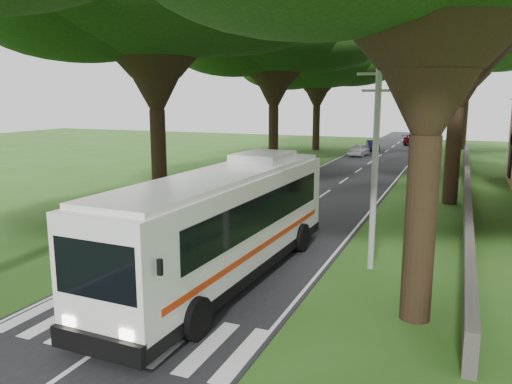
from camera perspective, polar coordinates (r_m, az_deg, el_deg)
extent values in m
plane|color=#264B15|center=(16.71, -10.28, -12.54)|extent=(140.00, 140.00, 0.00)
cube|color=black|center=(39.31, 9.70, 1.07)|extent=(8.00, 120.00, 0.04)
cube|color=silver|center=(15.22, -14.48, -15.14)|extent=(8.00, 3.00, 0.01)
cube|color=#383533|center=(37.31, 22.97, 0.75)|extent=(0.35, 50.00, 1.20)
cylinder|color=gray|center=(19.23, 13.43, 2.83)|extent=(0.24, 0.24, 8.00)
cube|color=gray|center=(19.07, 13.89, 13.00)|extent=(1.60, 0.10, 0.10)
cube|color=gray|center=(19.06, 13.81, 11.19)|extent=(1.20, 0.10, 0.10)
cylinder|color=gray|center=(39.02, 18.16, 6.52)|extent=(0.24, 0.24, 8.00)
cube|color=gray|center=(38.95, 18.46, 11.51)|extent=(1.60, 0.10, 0.10)
cube|color=gray|center=(38.94, 18.41, 10.63)|extent=(1.20, 0.10, 0.10)
cylinder|color=gray|center=(58.96, 19.72, 7.71)|extent=(0.24, 0.24, 8.00)
cube|color=gray|center=(58.91, 19.93, 11.01)|extent=(1.60, 0.10, 0.10)
cube|color=gray|center=(58.90, 19.89, 10.43)|extent=(1.20, 0.10, 0.10)
cylinder|color=black|center=(30.00, -11.04, 3.65)|extent=(0.90, 0.90, 5.86)
cone|color=black|center=(29.80, -11.38, 12.91)|extent=(3.20, 3.20, 3.80)
cylinder|color=black|center=(45.85, 2.00, 6.18)|extent=(0.90, 0.90, 5.71)
cone|color=black|center=(45.71, 2.04, 12.13)|extent=(3.20, 3.20, 3.80)
ellipsoid|color=black|center=(45.98, 2.08, 17.22)|extent=(15.08, 15.08, 6.33)
cylinder|color=black|center=(63.26, 6.89, 7.24)|extent=(0.90, 0.90, 5.38)
cone|color=black|center=(63.14, 6.99, 11.40)|extent=(3.20, 3.20, 3.80)
ellipsoid|color=black|center=(63.29, 7.06, 14.73)|extent=(16.26, 16.26, 6.83)
cylinder|color=black|center=(15.34, 18.22, -4.15)|extent=(0.90, 0.90, 5.52)
cone|color=black|center=(14.88, 19.31, 13.47)|extent=(3.20, 3.20, 3.80)
cylinder|color=black|center=(33.03, 21.56, 3.81)|extent=(0.90, 0.90, 5.94)
cone|color=black|center=(32.85, 22.16, 12.26)|extent=(3.20, 3.20, 3.80)
cylinder|color=black|center=(50.95, 21.44, 6.29)|extent=(0.90, 0.90, 6.38)
cone|color=black|center=(50.86, 21.84, 12.01)|extent=(3.20, 3.20, 3.80)
ellipsoid|color=black|center=(51.26, 22.24, 17.48)|extent=(14.61, 14.61, 6.14)
cylinder|color=black|center=(68.92, 22.61, 7.07)|extent=(0.90, 0.90, 6.06)
cone|color=black|center=(68.84, 22.91, 11.16)|extent=(3.20, 3.20, 3.80)
ellipsoid|color=black|center=(69.08, 23.20, 14.88)|extent=(14.54, 14.54, 6.11)
cube|color=white|center=(17.99, -3.47, -3.43)|extent=(3.26, 13.52, 3.30)
cube|color=black|center=(18.17, -2.99, -1.74)|extent=(3.23, 11.06, 1.23)
cube|color=black|center=(18.45, -3.41, -8.23)|extent=(3.30, 13.56, 0.39)
cube|color=#B9300C|center=(18.19, -3.44, -5.73)|extent=(3.26, 12.18, 0.20)
cube|color=white|center=(17.65, -3.53, 1.99)|extent=(3.01, 12.84, 0.20)
cylinder|color=black|center=(15.70, -15.89, -11.92)|extent=(0.43, 1.24, 1.23)
cylinder|color=black|center=(14.17, -6.94, -14.14)|extent=(0.43, 1.24, 1.23)
cylinder|color=black|center=(22.66, -1.53, -4.43)|extent=(0.43, 1.24, 1.23)
cylinder|color=black|center=(21.63, 5.18, -5.21)|extent=(0.43, 1.24, 1.23)
imported|color=silver|center=(57.35, 11.68, 4.77)|extent=(1.97, 4.23, 1.40)
imported|color=navy|center=(63.48, 13.18, 5.22)|extent=(2.38, 4.09, 1.28)
imported|color=maroon|center=(72.87, 17.80, 5.77)|extent=(3.61, 5.57, 1.50)
imported|color=black|center=(29.73, -11.22, -0.31)|extent=(0.51, 0.72, 1.87)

